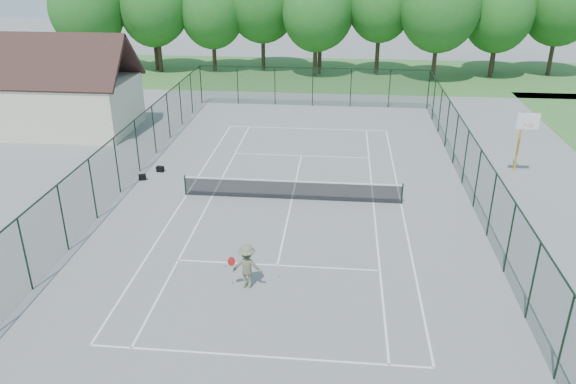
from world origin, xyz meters
name	(u,v)px	position (x,y,z in m)	size (l,w,h in m)	color
ground	(292,199)	(0.00, 0.00, 0.00)	(140.00, 140.00, 0.00)	gray
grass_far	(319,73)	(0.00, 30.00, 0.01)	(80.00, 16.00, 0.01)	#457B37
court_lines	(292,199)	(0.00, 0.00, 0.00)	(11.05, 23.85, 0.01)	white
tennis_net	(292,189)	(0.00, 0.00, 0.58)	(11.08, 0.08, 1.10)	black
fence_enclosure	(292,171)	(0.00, 0.00, 1.56)	(18.05, 36.05, 3.02)	#1A3820
utility_building	(69,86)	(-16.00, 10.00, 3.12)	(8.60, 6.27, 6.63)	#F0E8C5
tree_line_far	(321,11)	(0.00, 30.00, 5.99)	(39.40, 6.40, 9.70)	#3A2A1E
basketball_goal	(524,130)	(12.31, 4.67, 2.57)	(1.20, 1.43, 3.65)	gold
sports_bag_a	(142,177)	(-8.41, 1.75, 0.16)	(0.40, 0.24, 0.32)	black
sports_bag_b	(160,169)	(-7.81, 3.02, 0.16)	(0.41, 0.25, 0.32)	black
tennis_player	(247,266)	(-0.95, -8.00, 0.88)	(1.93, 0.87, 1.76)	#686B4B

